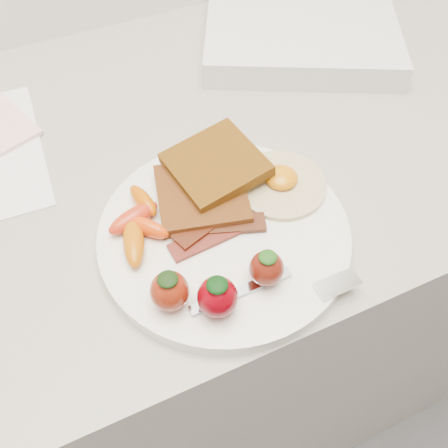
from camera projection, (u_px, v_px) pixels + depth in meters
name	position (u px, v px, depth m)	size (l,w,h in m)	color
counter	(180.00, 314.00, 0.99)	(2.00, 0.60, 0.90)	gray
plate	(224.00, 235.00, 0.54)	(0.27, 0.27, 0.02)	white
toast_lower	(202.00, 195.00, 0.55)	(0.10, 0.10, 0.01)	#4A1C0B
toast_upper	(215.00, 164.00, 0.56)	(0.10, 0.10, 0.01)	#391607
fried_egg	(281.00, 183.00, 0.57)	(0.13, 0.13, 0.02)	silver
bacon_strips	(215.00, 227.00, 0.53)	(0.11, 0.06, 0.01)	#3D0D0A
baby_carrots	(138.00, 224.00, 0.52)	(0.06, 0.11, 0.02)	red
strawberries	(214.00, 287.00, 0.46)	(0.13, 0.06, 0.05)	maroon
fork	(285.00, 288.00, 0.48)	(0.17, 0.05, 0.00)	silver
appliance	(301.00, 34.00, 0.75)	(0.28, 0.23, 0.04)	silver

